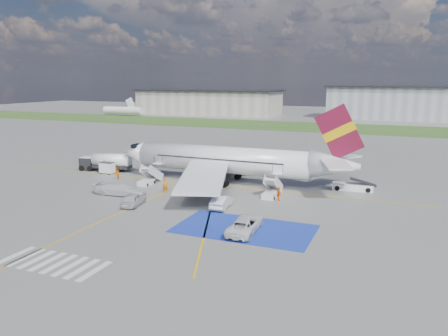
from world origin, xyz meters
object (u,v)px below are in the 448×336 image
Objects in this scene: fuel_tanker at (106,164)px; belt_loader at (353,187)px; car_silver_b at (222,201)px; airliner at (232,160)px; car_silver_a at (134,199)px; van_white_b at (120,187)px; gpu_cart at (107,168)px; van_white_a at (245,222)px.

fuel_tanker is 1.49× the size of belt_loader.
fuel_tanker reaches higher than car_silver_b.
airliner is 7.70× the size of car_silver_b.
van_white_b reaches higher than car_silver_a.
belt_loader is 1.11× the size of van_white_b.
gpu_cart is (-20.96, -1.53, -2.55)m from airliner.
car_silver_b reaches higher than car_silver_a.
van_white_a is (15.49, -3.41, 0.24)m from car_silver_a.
belt_loader is at bearing -66.80° from van_white_b.
car_silver_a is (15.79, -15.39, -0.48)m from fuel_tanker.
gpu_cart is 26.61m from car_silver_b.
van_white_a reaches higher than belt_loader.
fuel_tanker is 2.25m from gpu_cart.
airliner reaches higher than fuel_tanker.
van_white_a is (8.83, -18.68, -2.40)m from airliner.
fuel_tanker is at bearing 133.53° from gpu_cart.
car_silver_b is at bearing -54.87° from van_white_a.
van_white_b reaches higher than belt_loader.
car_silver_b is 8.53m from van_white_a.
gpu_cart is at bearing 179.88° from belt_loader.
fuel_tanker is at bearing 177.28° from belt_loader.
car_silver_b is at bearing -172.11° from car_silver_a.
fuel_tanker reaches higher than van_white_a.
airliner is at bearing -9.96° from fuel_tanker.
belt_loader is (16.88, 2.53, -2.96)m from airliner.
van_white_b is (-27.91, -14.46, 0.61)m from belt_loader.
van_white_b is (-14.52, 0.11, 0.26)m from car_silver_b.
airliner is 8.29× the size of car_silver_a.
car_silver_a is (-23.54, -17.80, 0.33)m from belt_loader.
van_white_b reaches higher than car_silver_b.
belt_loader reaches higher than car_silver_b.
van_white_b is (-11.03, -11.94, -2.35)m from airliner.
car_silver_a is 5.51m from van_white_b.
airliner is 16.87m from car_silver_a.
van_white_a is at bearing -28.80° from gpu_cart.
fuel_tanker reaches higher than van_white_b.
car_silver_a is at bearing -149.13° from belt_loader.
belt_loader is (39.33, 2.41, -0.80)m from fuel_tanker.
airliner reaches higher than car_silver_a.
gpu_cart is at bearing -33.64° from van_white_a.
van_white_b is at bearing -45.22° from gpu_cart.
belt_loader is 22.69m from van_white_a.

